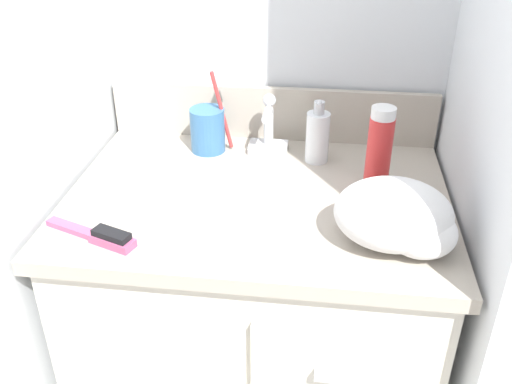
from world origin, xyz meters
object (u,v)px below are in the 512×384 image
Objects in this scene: soap_dispenser at (318,136)px; hairbrush at (101,236)px; shaving_cream_can at (379,151)px; hand_towel at (399,218)px; toothbrush_cup at (208,129)px.

soap_dispenser reaches higher than hairbrush.
shaving_cream_can is 0.97× the size of hairbrush.
toothbrush_cup is at bearing 140.93° from hand_towel.
soap_dispenser is 0.80× the size of shaving_cream_can.
hand_towel is (0.41, -0.33, 0.00)m from toothbrush_cup.
toothbrush_cup reaches higher than shaving_cream_can.
shaving_cream_can is (0.13, -0.12, 0.03)m from soap_dispenser.
shaving_cream_can reaches higher than hairbrush.
soap_dispenser is 0.53m from hairbrush.
hand_towel is at bearing -63.54° from soap_dispenser.
toothbrush_cup is at bearing 175.00° from soap_dispenser.
soap_dispenser is 0.34m from hand_towel.
shaving_cream_can is 0.56m from hairbrush.
toothbrush_cup is at bearing 158.98° from shaving_cream_can.
hairbrush is (-0.37, -0.37, -0.05)m from soap_dispenser.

